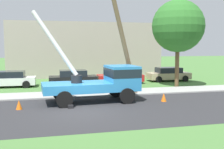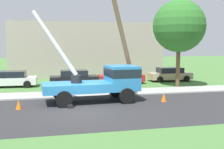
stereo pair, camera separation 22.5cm
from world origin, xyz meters
name	(u,v)px [view 1 (the left image)]	position (x,y,z in m)	size (l,w,h in m)	color
ground_plane	(67,83)	(0.00, 12.00, 0.00)	(120.00, 120.00, 0.00)	#477538
road_asphalt	(83,111)	(0.00, 0.00, 0.00)	(80.00, 8.04, 0.01)	#2B2B2D
sidewalk_strip	(74,94)	(0.00, 5.35, 0.05)	(80.00, 2.66, 0.10)	#9E9E99
utility_truck	(103,80)	(1.71, 2.49, 1.41)	(6.90, 3.21, 5.98)	#2D84C6
leaning_utility_pole	(122,35)	(3.45, 4.16, 4.45)	(3.20, 1.54, 8.69)	brown
traffic_cone_ahead	(164,97)	(5.60, 1.46, 0.28)	(0.36, 0.36, 0.56)	orange
traffic_cone_behind	(19,105)	(-3.54, 1.25, 0.28)	(0.36, 0.36, 0.56)	orange
parked_sedan_white	(10,79)	(-5.14, 10.49, 0.71)	(4.45, 2.10, 1.42)	silver
parked_sedan_black	(73,78)	(0.42, 10.23, 0.71)	(4.41, 2.04, 1.42)	black
parked_sedan_red	(120,76)	(5.01, 10.45, 0.71)	(4.44, 2.09, 1.42)	#B21E1E
parked_sedan_tan	(169,74)	(10.45, 11.14, 0.71)	(4.43, 2.06, 1.42)	tan
roadside_tree_near	(178,26)	(9.43, 7.26, 5.39)	(4.62, 4.62, 7.72)	brown
lowrise_building_backdrop	(85,50)	(2.71, 18.98, 3.20)	(18.00, 6.00, 6.40)	#A5998C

